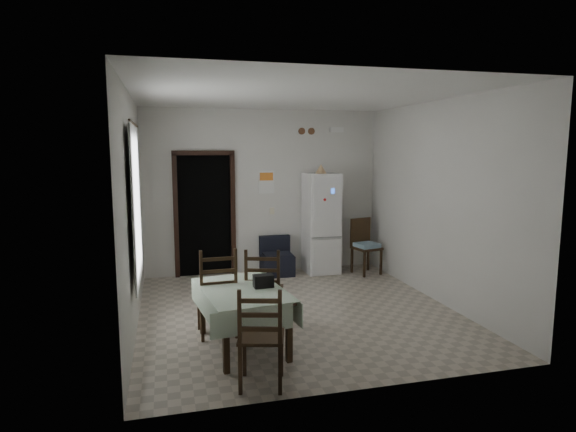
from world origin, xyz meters
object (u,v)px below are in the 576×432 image
Objects in this scene: navy_seat at (277,256)px; dining_table at (243,318)px; dining_chair_far_right at (264,288)px; dining_chair_far_left at (217,290)px; fridge at (321,223)px; dining_chair_near_head at (261,335)px; corner_chair at (367,247)px.

dining_table reaches higher than navy_seat.
dining_chair_far_right is (-0.74, -2.48, 0.19)m from navy_seat.
dining_chair_far_right is at bearing -105.35° from navy_seat.
dining_table is (-1.08, -2.94, 0.00)m from navy_seat.
dining_chair_far_left reaches higher than dining_table.
navy_seat is (-0.81, 0.00, -0.56)m from fridge.
dining_table is at bearing -72.62° from dining_chair_near_head.
navy_seat is 2.82m from dining_chair_far_left.
fridge is 4.31m from dining_chair_near_head.
navy_seat is at bearing 153.93° from corner_chair.
corner_chair is at bearing -111.06° from dining_chair_near_head.
fridge is at bearing 141.88° from corner_chair.
dining_chair_near_head is (0.03, -0.92, 0.15)m from dining_table.
fridge reaches higher than dining_chair_far_left.
dining_chair_far_right is (0.58, 0.00, -0.02)m from dining_chair_far_left.
navy_seat is at bearing -88.97° from dining_chair_far_right.
corner_chair is 0.76× the size of dining_table.
dining_chair_far_left reaches higher than dining_chair_near_head.
dining_chair_far_left reaches higher than navy_seat.
corner_chair is at bearing 37.15° from dining_table.
dining_chair_near_head is at bearing 99.17° from dining_chair_far_left.
fridge is at bearing 49.61° from dining_table.
dining_table is at bearing 70.95° from dining_chair_far_right.
dining_chair_far_right is 1.41m from dining_chair_near_head.
fridge reaches higher than navy_seat.
corner_chair is at bearing -119.15° from dining_chair_far_right.
fridge reaches higher than dining_chair_far_right.
navy_seat is 4.00m from dining_chair_near_head.
dining_chair_far_right reaches higher than corner_chair.
fridge is 2.67× the size of navy_seat.
dining_chair_far_right reaches higher than navy_seat.
dining_chair_far_left is (-2.13, -2.48, -0.35)m from fridge.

